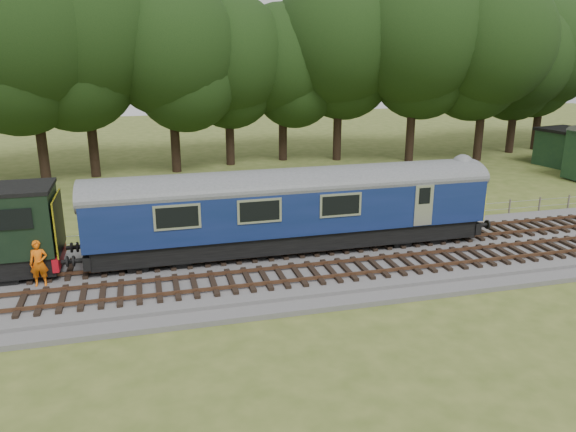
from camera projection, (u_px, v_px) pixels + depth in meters
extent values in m
plane|color=#475820|center=(419.00, 256.00, 26.13)|extent=(120.00, 120.00, 0.00)
cube|color=#4C4C4F|center=(419.00, 252.00, 26.08)|extent=(70.00, 7.00, 0.35)
cube|color=brown|center=(413.00, 241.00, 26.62)|extent=(66.50, 0.07, 0.14)
cube|color=brown|center=(399.00, 232.00, 27.95)|extent=(66.50, 0.07, 0.14)
cube|color=brown|center=(445.00, 264.00, 23.85)|extent=(66.50, 0.07, 0.14)
cube|color=brown|center=(429.00, 253.00, 25.17)|extent=(66.50, 0.07, 0.14)
cube|color=black|center=(292.00, 235.00, 25.72)|extent=(17.46, 2.52, 0.85)
cube|color=#0D1D48|center=(292.00, 205.00, 25.30)|extent=(18.00, 2.80, 2.05)
cube|color=yellow|center=(469.00, 200.00, 27.61)|extent=(0.06, 2.74, 1.30)
cube|color=black|center=(411.00, 229.00, 27.24)|extent=(2.60, 2.00, 0.55)
cube|color=black|center=(159.00, 251.00, 24.31)|extent=(2.60, 2.00, 0.55)
cube|color=black|center=(23.00, 221.00, 22.52)|extent=(2.40, 2.55, 2.60)
cube|color=#AB0D18|center=(59.00, 255.00, 23.27)|extent=(0.25, 2.60, 0.55)
cube|color=yellow|center=(59.00, 223.00, 22.90)|extent=(0.06, 2.55, 2.30)
imported|color=orange|center=(39.00, 263.00, 21.82)|extent=(0.69, 0.45, 1.86)
cube|color=#183521|center=(565.00, 148.00, 45.56)|extent=(3.96, 3.96, 2.80)
cube|color=black|center=(567.00, 130.00, 45.12)|extent=(4.36, 4.36, 0.22)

